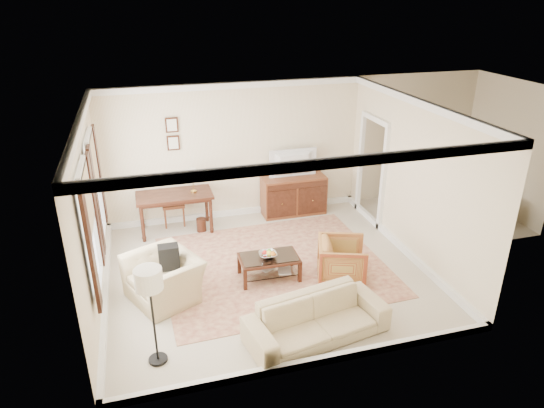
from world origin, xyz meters
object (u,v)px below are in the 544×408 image
coffee_table (269,261)px  striped_armchair (342,258)px  tv (295,155)px  sideboard (293,195)px  sofa (317,313)px  writing_desk (175,199)px  club_armchair (163,271)px

coffee_table → striped_armchair: striped_armchair is taller
tv → striped_armchair: (-0.05, -2.78, -0.96)m
sideboard → striped_armchair: 2.80m
sideboard → sofa: size_ratio=0.68×
sideboard → tv: size_ratio=1.39×
sideboard → coffee_table: sideboard is taller
tv → coffee_table: 2.90m
writing_desk → coffee_table: 2.65m
striped_armchair → club_armchair: 2.97m
sideboard → striped_armchair: (-0.05, -2.80, -0.03)m
coffee_table → writing_desk: bearing=121.0°
writing_desk → tv: size_ratio=1.51×
striped_armchair → club_armchair: bearing=104.4°
tv → sofa: (-1.00, -4.09, -0.96)m
coffee_table → club_armchair: 1.78m
club_armchair → tv: bearing=104.7°
striped_armchair → sofa: striped_armchair is taller
writing_desk → sofa: size_ratio=0.74×
tv → sofa: size_ratio=0.49×
sideboard → club_armchair: club_armchair is taller
coffee_table → sideboard: bearing=63.0°
sideboard → coffee_table: bearing=-117.0°
club_armchair → sofa: 2.55m
writing_desk → club_armchair: (-0.42, -2.36, -0.23)m
striped_armchair → sideboard: bearing=18.5°
sideboard → club_armchair: size_ratio=1.24×
coffee_table → striped_armchair: size_ratio=1.27×
sideboard → coffee_table: (-1.24, -2.43, -0.11)m
striped_armchair → writing_desk: bearing=63.6°
writing_desk → sofa: bearing=-68.0°
writing_desk → striped_armchair: size_ratio=1.87×
striped_armchair → tv: bearing=18.5°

